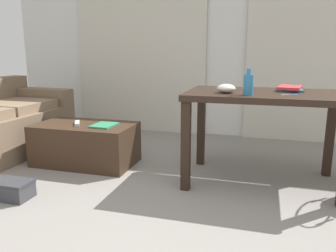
{
  "coord_description": "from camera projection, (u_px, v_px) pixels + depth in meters",
  "views": [
    {
      "loc": [
        0.5,
        -1.47,
        1.11
      ],
      "look_at": [
        -0.34,
        1.46,
        0.43
      ],
      "focal_mm": 35.95,
      "sensor_mm": 36.0,
      "label": 1
    }
  ],
  "objects": [
    {
      "name": "craft_table",
      "position": [
        264.0,
        106.0,
        2.78
      ],
      "size": [
        1.26,
        0.77,
        0.78
      ],
      "color": "black",
      "rests_on": "ground"
    },
    {
      "name": "bowl",
      "position": [
        226.0,
        88.0,
        2.69
      ],
      "size": [
        0.15,
        0.15,
        0.07
      ],
      "primitive_type": "ellipsoid",
      "color": "beige",
      "rests_on": "craft_table"
    },
    {
      "name": "scissors",
      "position": [
        291.0,
        95.0,
        2.57
      ],
      "size": [
        0.12,
        0.06,
        0.0
      ],
      "color": "#9EA0A5",
      "rests_on": "craft_table"
    },
    {
      "name": "tv_remote_primary",
      "position": [
        77.0,
        123.0,
        3.3
      ],
      "size": [
        0.13,
        0.19,
        0.02
      ],
      "primitive_type": "cube",
      "rotation": [
        0.0,
        0.0,
        0.52
      ],
      "color": "#B7B7B2",
      "rests_on": "coffee_table"
    },
    {
      "name": "bottle_near",
      "position": [
        248.0,
        84.0,
        2.55
      ],
      "size": [
        0.08,
        0.08,
        0.2
      ],
      "color": "teal",
      "rests_on": "craft_table"
    },
    {
      "name": "wall_back",
      "position": [
        227.0,
        32.0,
        4.31
      ],
      "size": [
        6.1,
        0.1,
        2.68
      ],
      "primitive_type": "cube",
      "color": "silver",
      "rests_on": "ground"
    },
    {
      "name": "coffee_table",
      "position": [
        86.0,
        144.0,
        3.36
      ],
      "size": [
        0.97,
        0.55,
        0.41
      ],
      "color": "#382619",
      "rests_on": "ground"
    },
    {
      "name": "book_stack",
      "position": [
        290.0,
        88.0,
        2.85
      ],
      "size": [
        0.23,
        0.3,
        0.04
      ],
      "color": "#1E668C",
      "rests_on": "craft_table"
    },
    {
      "name": "ground_plane",
      "position": [
        196.0,
        187.0,
        2.8
      ],
      "size": [
        7.28,
        7.28,
        0.0
      ],
      "primitive_type": "plane",
      "color": "gray"
    },
    {
      "name": "curtains",
      "position": [
        226.0,
        49.0,
        4.27
      ],
      "size": [
        4.17,
        0.03,
        2.27
      ],
      "color": "beige",
      "rests_on": "ground"
    },
    {
      "name": "shoebox",
      "position": [
        11.0,
        189.0,
        2.59
      ],
      "size": [
        0.32,
        0.2,
        0.14
      ],
      "color": "#38383D",
      "rests_on": "ground"
    },
    {
      "name": "magazine",
      "position": [
        104.0,
        125.0,
        3.23
      ],
      "size": [
        0.21,
        0.26,
        0.02
      ],
      "primitive_type": "cube",
      "rotation": [
        0.0,
        0.0,
        -0.04
      ],
      "color": "#2D7F56",
      "rests_on": "coffee_table"
    }
  ]
}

